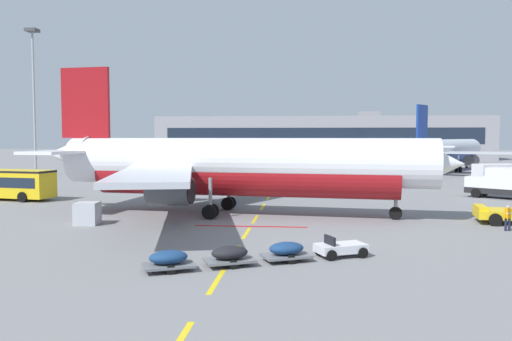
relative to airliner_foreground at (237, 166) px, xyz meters
name	(u,v)px	position (x,y,z in m)	size (l,w,h in m)	color
ground	(487,200)	(23.71, 12.38, -3.95)	(400.00, 400.00, 0.00)	slate
apron_paint_markings	(266,201)	(1.71, 8.85, -3.95)	(8.00, 95.08, 0.01)	yellow
airliner_foreground	(237,166)	(0.00, 0.00, 0.00)	(34.81, 34.36, 12.20)	white
airliner_mid_left	(447,151)	(31.00, 55.90, -0.26)	(28.24, 30.18, 11.40)	silver
catering_truck	(505,183)	(25.78, 13.36, -2.30)	(6.99, 6.20, 3.14)	black
fuel_service_truck	(502,177)	(28.17, 21.02, -2.30)	(7.38, 4.07, 3.14)	black
baggage_train	(259,253)	(3.28, -16.33, -3.42)	(11.15, 6.19, 1.14)	silver
ground_crew_worker	(508,216)	(19.06, -5.72, -2.96)	(0.58, 0.52, 1.73)	#191E38
uld_cargo_container	(87,213)	(-10.07, -5.91, -3.15)	(1.72, 1.68, 1.60)	#B7BCC6
apron_light_mast_near	(34,84)	(-37.92, 39.04, 10.72)	(1.80, 1.80, 23.42)	slate
terminal_satellite	(321,138)	(9.73, 112.47, 1.98)	(91.89, 24.20, 13.44)	gray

